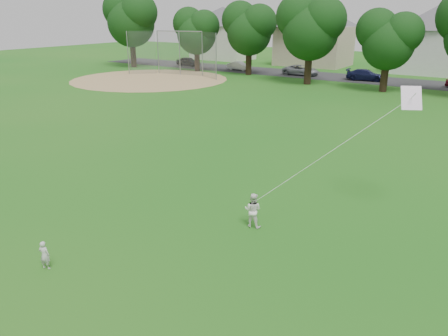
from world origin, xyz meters
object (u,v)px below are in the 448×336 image
Objects in this scene: kite at (332,151)px; toddler at (44,255)px; older_boy at (253,210)px; baseball_backstop at (177,54)px.

toddler is at bearing -126.00° from kite.
kite reaches higher than older_boy.
toddler is 0.08× the size of baseball_backstop.
older_boy is 41.17m from baseball_backstop.
older_boy is 3.54m from kite.
baseball_backstop is (-30.27, 27.81, -0.11)m from kite.
kite is (2.00, 2.07, 2.06)m from older_boy.
baseball_backstop is at bearing 137.43° from kite.
older_boy is at bearing -134.10° from kite.
older_boy is (3.79, 5.91, 0.18)m from toddler.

